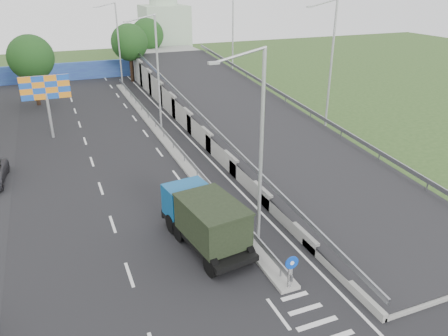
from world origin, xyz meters
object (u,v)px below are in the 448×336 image
lamp_post_far (117,40)px  billboard (46,91)px  dump_truck (205,218)px  lamp_post_near (258,143)px  lamp_post_mid (156,68)px  sign_bollard (290,272)px  church (165,30)px

lamp_post_far → billboard: 20.24m
lamp_post_far → dump_truck: bearing=-93.5°
billboard → lamp_post_near: bearing=-67.5°
lamp_post_mid → sign_bollard: bearing=-90.3°
lamp_post_mid → church: 35.41m
lamp_post_near → lamp_post_far: 40.00m
sign_bollard → billboard: billboard is taller
lamp_post_mid → billboard: 9.47m
lamp_post_far → billboard: bearing=-116.8°
sign_bollard → church: size_ratio=0.12×
lamp_post_near → church: bearing=79.6°
lamp_post_mid → church: bearing=73.8°
dump_truck → billboard: bearing=99.6°
lamp_post_far → billboard: size_ratio=1.83×
sign_bollard → lamp_post_near: (0.11, 3.83, 4.77)m
lamp_post_mid → lamp_post_far: 20.00m
lamp_post_mid → lamp_post_near: bearing=-90.0°
lamp_post_mid → lamp_post_far: bearing=90.0°
sign_bollard → dump_truck: dump_truck is taller
lamp_post_near → church: 54.90m
sign_bollard → church: (10.00, 57.83, 4.28)m
church → dump_truck: (-12.24, -52.86, -3.74)m
lamp_post_mid → billboard: lamp_post_mid is taller
lamp_post_near → billboard: size_ratio=1.83×
lamp_post_near → billboard: (-9.11, 22.00, -1.62)m
lamp_post_mid → church: size_ratio=0.73×
lamp_post_far → billboard: (-9.11, -18.00, -1.62)m
dump_truck → church: bearing=68.6°
dump_truck → lamp_post_near: bearing=-34.3°
lamp_post_far → church: 17.15m
church → dump_truck: church is taller
sign_bollard → lamp_post_near: bearing=88.4°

